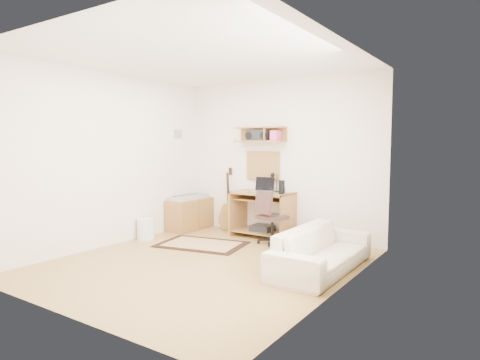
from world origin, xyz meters
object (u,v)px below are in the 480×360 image
Objects in this scene: task_chair at (272,217)px; printer at (297,236)px; cabinet at (190,214)px; desk at (262,215)px; sofa at (322,242)px.

task_chair is 1.78× the size of printer.
cabinet is at bearing -166.36° from task_chair.
task_chair is 0.56m from printer.
printer is (0.23, 0.38, -0.33)m from task_chair.
desk is 1.11× the size of cabinet.
cabinet is (-1.42, -0.18, -0.10)m from desk.
task_chair is 0.93× the size of cabinet.
desk is 1.92m from sofa.
cabinet is at bearing -173.00° from desk.
task_chair is at bearing -41.24° from desk.
desk reaches higher than printer.
task_chair reaches higher than cabinet.
sofa is (1.16, -0.84, -0.07)m from task_chair.
desk is at bearing 162.16° from printer.
cabinet is (-1.80, 0.15, -0.14)m from task_chair.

